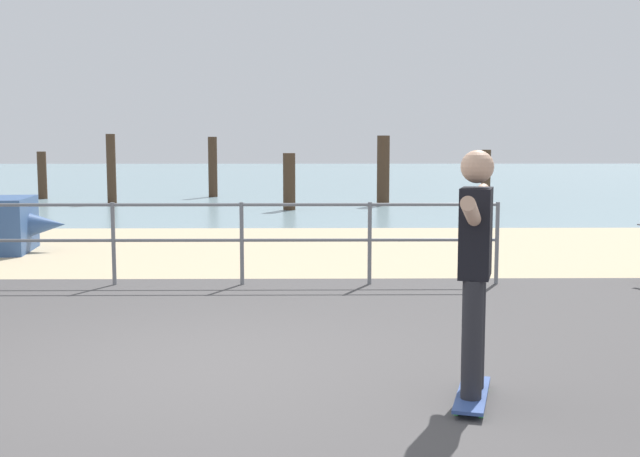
% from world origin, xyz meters
% --- Properties ---
extents(ground_plane, '(24.00, 10.00, 0.04)m').
position_xyz_m(ground_plane, '(0.00, -1.00, 0.00)').
color(ground_plane, '#474444').
rests_on(ground_plane, ground).
extents(beach_strip, '(24.00, 6.00, 0.04)m').
position_xyz_m(beach_strip, '(0.00, 7.00, 0.00)').
color(beach_strip, tan).
rests_on(beach_strip, ground).
extents(sea_surface, '(72.00, 50.00, 0.04)m').
position_xyz_m(sea_surface, '(0.00, 35.00, 0.00)').
color(sea_surface, '#75939E').
rests_on(sea_surface, ground).
extents(railing_fence, '(11.19, 0.05, 1.05)m').
position_xyz_m(railing_fence, '(-2.33, 3.60, 0.70)').
color(railing_fence, slate).
rests_on(railing_fence, ground).
extents(skateboard, '(0.41, 0.82, 0.08)m').
position_xyz_m(skateboard, '(2.01, -0.83, 0.07)').
color(skateboard, '#334C8C').
rests_on(skateboard, ground).
extents(skateboarder, '(0.49, 1.41, 1.65)m').
position_xyz_m(skateboarder, '(2.01, -0.83, 1.02)').
color(skateboarder, '#26262B').
rests_on(skateboarder, skateboard).
extents(groyne_post_0, '(0.28, 0.28, 1.51)m').
position_xyz_m(groyne_post_0, '(-7.56, 18.57, 0.75)').
color(groyne_post_0, '#422D1E').
rests_on(groyne_post_0, ground).
extents(groyne_post_1, '(0.27, 0.27, 2.04)m').
position_xyz_m(groyne_post_1, '(-4.92, 16.79, 1.02)').
color(groyne_post_1, '#422D1E').
rests_on(groyne_post_1, ground).
extents(groyne_post_2, '(0.29, 0.29, 1.98)m').
position_xyz_m(groyne_post_2, '(-2.29, 19.43, 0.99)').
color(groyne_post_2, '#422D1E').
rests_on(groyne_post_2, ground).
extents(groyne_post_3, '(0.32, 0.32, 1.51)m').
position_xyz_m(groyne_post_3, '(0.35, 14.40, 0.76)').
color(groyne_post_3, '#422D1E').
rests_on(groyne_post_3, ground).
extents(groyne_post_4, '(0.36, 0.36, 1.99)m').
position_xyz_m(groyne_post_4, '(2.98, 16.11, 0.99)').
color(groyne_post_4, '#422D1E').
rests_on(groyne_post_4, ground).
extents(groyne_post_5, '(0.25, 0.25, 1.60)m').
position_xyz_m(groyne_post_5, '(5.62, 14.77, 0.80)').
color(groyne_post_5, '#422D1E').
rests_on(groyne_post_5, ground).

